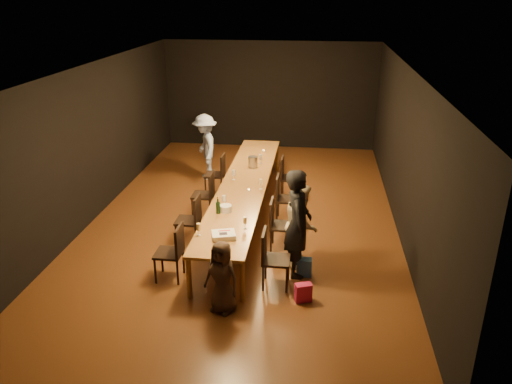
# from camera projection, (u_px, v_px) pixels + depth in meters

# --- Properties ---
(ground) EXTENTS (10.00, 10.00, 0.00)m
(ground) POSITION_uv_depth(u_px,v_px,m) (245.00, 218.00, 10.13)
(ground) COLOR #4F3013
(ground) RESTS_ON ground
(room_shell) EXTENTS (6.04, 10.04, 3.02)m
(room_shell) POSITION_uv_depth(u_px,v_px,m) (244.00, 117.00, 9.34)
(room_shell) COLOR black
(room_shell) RESTS_ON ground
(table) EXTENTS (0.90, 6.00, 0.75)m
(table) POSITION_uv_depth(u_px,v_px,m) (244.00, 186.00, 9.86)
(table) COLOR brown
(table) RESTS_ON ground
(chair_right_0) EXTENTS (0.42, 0.42, 0.93)m
(chair_right_0) POSITION_uv_depth(u_px,v_px,m) (276.00, 259.00, 7.65)
(chair_right_0) COLOR black
(chair_right_0) RESTS_ON ground
(chair_right_1) EXTENTS (0.42, 0.42, 0.93)m
(chair_right_1) POSITION_uv_depth(u_px,v_px,m) (282.00, 225.00, 8.75)
(chair_right_1) COLOR black
(chair_right_1) RESTS_ON ground
(chair_right_2) EXTENTS (0.42, 0.42, 0.93)m
(chair_right_2) POSITION_uv_depth(u_px,v_px,m) (287.00, 199.00, 9.85)
(chair_right_2) COLOR black
(chair_right_2) RESTS_ON ground
(chair_right_3) EXTENTS (0.42, 0.42, 0.93)m
(chair_right_3) POSITION_uv_depth(u_px,v_px,m) (291.00, 177.00, 10.95)
(chair_right_3) COLOR black
(chair_right_3) RESTS_ON ground
(chair_left_0) EXTENTS (0.42, 0.42, 0.93)m
(chair_left_0) POSITION_uv_depth(u_px,v_px,m) (169.00, 252.00, 7.84)
(chair_left_0) COLOR black
(chair_left_0) RESTS_ON ground
(chair_left_1) EXTENTS (0.42, 0.42, 0.93)m
(chair_left_1) POSITION_uv_depth(u_px,v_px,m) (188.00, 220.00, 8.95)
(chair_left_1) COLOR black
(chair_left_1) RESTS_ON ground
(chair_left_2) EXTENTS (0.42, 0.42, 0.93)m
(chair_left_2) POSITION_uv_depth(u_px,v_px,m) (203.00, 194.00, 10.05)
(chair_left_2) COLOR black
(chair_left_2) RESTS_ON ground
(chair_left_3) EXTENTS (0.42, 0.42, 0.93)m
(chair_left_3) POSITION_uv_depth(u_px,v_px,m) (215.00, 174.00, 11.15)
(chair_left_3) COLOR black
(chair_left_3) RESTS_ON ground
(woman_birthday) EXTENTS (0.48, 0.69, 1.79)m
(woman_birthday) POSITION_uv_depth(u_px,v_px,m) (298.00, 223.00, 7.84)
(woman_birthday) COLOR black
(woman_birthday) RESTS_ON ground
(woman_tan) EXTENTS (0.58, 0.72, 1.42)m
(woman_tan) POSITION_uv_depth(u_px,v_px,m) (301.00, 224.00, 8.24)
(woman_tan) COLOR beige
(woman_tan) RESTS_ON ground
(man_blue) EXTENTS (0.93, 1.17, 1.58)m
(man_blue) POSITION_uv_depth(u_px,v_px,m) (205.00, 147.00, 11.96)
(man_blue) COLOR #90A6DE
(man_blue) RESTS_ON ground
(child) EXTENTS (0.63, 0.53, 1.10)m
(child) POSITION_uv_depth(u_px,v_px,m) (222.00, 277.00, 7.02)
(child) COLOR #39281F
(child) RESTS_ON ground
(gift_bag_red) EXTENTS (0.27, 0.21, 0.29)m
(gift_bag_red) POSITION_uv_depth(u_px,v_px,m) (303.00, 293.00, 7.38)
(gift_bag_red) COLOR #C41D54
(gift_bag_red) RESTS_ON ground
(gift_bag_blue) EXTENTS (0.24, 0.16, 0.30)m
(gift_bag_blue) POSITION_uv_depth(u_px,v_px,m) (304.00, 267.00, 8.05)
(gift_bag_blue) COLOR #295DB4
(gift_bag_blue) RESTS_ON ground
(birthday_cake) EXTENTS (0.42, 0.37, 0.08)m
(birthday_cake) POSITION_uv_depth(u_px,v_px,m) (224.00, 235.00, 7.68)
(birthday_cake) COLOR white
(birthday_cake) RESTS_ON table
(plate_stack) EXTENTS (0.25, 0.25, 0.12)m
(plate_stack) POSITION_uv_depth(u_px,v_px,m) (226.00, 208.00, 8.57)
(plate_stack) COLOR silver
(plate_stack) RESTS_ON table
(champagne_bottle) EXTENTS (0.09, 0.09, 0.31)m
(champagne_bottle) POSITION_uv_depth(u_px,v_px,m) (218.00, 205.00, 8.47)
(champagne_bottle) COLOR black
(champagne_bottle) RESTS_ON table
(ice_bucket) EXTENTS (0.25, 0.25, 0.23)m
(ice_bucket) POSITION_uv_depth(u_px,v_px,m) (253.00, 162.00, 10.70)
(ice_bucket) COLOR #ABABAF
(ice_bucket) RESTS_ON table
(wineglass_0) EXTENTS (0.06, 0.06, 0.21)m
(wineglass_0) POSITION_uv_depth(u_px,v_px,m) (199.00, 230.00, 7.72)
(wineglass_0) COLOR beige
(wineglass_0) RESTS_ON table
(wineglass_1) EXTENTS (0.06, 0.06, 0.21)m
(wineglass_1) POSITION_uv_depth(u_px,v_px,m) (245.00, 223.00, 7.94)
(wineglass_1) COLOR beige
(wineglass_1) RESTS_ON table
(wineglass_2) EXTENTS (0.06, 0.06, 0.21)m
(wineglass_2) POSITION_uv_depth(u_px,v_px,m) (224.00, 201.00, 8.76)
(wineglass_2) COLOR silver
(wineglass_2) RESTS_ON table
(wineglass_3) EXTENTS (0.06, 0.06, 0.21)m
(wineglass_3) POSITION_uv_depth(u_px,v_px,m) (261.00, 184.00, 9.51)
(wineglass_3) COLOR beige
(wineglass_3) RESTS_ON table
(wineglass_4) EXTENTS (0.06, 0.06, 0.21)m
(wineglass_4) POSITION_uv_depth(u_px,v_px,m) (234.00, 175.00, 9.98)
(wineglass_4) COLOR silver
(wineglass_4) RESTS_ON table
(wineglass_5) EXTENTS (0.06, 0.06, 0.21)m
(wineglass_5) POSITION_uv_depth(u_px,v_px,m) (260.00, 159.00, 10.91)
(wineglass_5) COLOR silver
(wineglass_5) RESTS_ON table
(tealight_near) EXTENTS (0.05, 0.05, 0.03)m
(tealight_near) POSITION_uv_depth(u_px,v_px,m) (231.00, 238.00, 7.65)
(tealight_near) COLOR #B2B7B2
(tealight_near) RESTS_ON table
(tealight_mid) EXTENTS (0.05, 0.05, 0.03)m
(tealight_mid) POSITION_uv_depth(u_px,v_px,m) (249.00, 190.00, 9.45)
(tealight_mid) COLOR #B2B7B2
(tealight_mid) RESTS_ON table
(tealight_far) EXTENTS (0.05, 0.05, 0.03)m
(tealight_far) POSITION_uv_depth(u_px,v_px,m) (264.00, 151.00, 11.74)
(tealight_far) COLOR #B2B7B2
(tealight_far) RESTS_ON table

